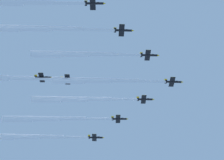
{
  "coord_description": "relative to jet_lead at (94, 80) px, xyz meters",
  "views": [
    {
      "loc": [
        -146.42,
        25.93,
        10.57
      ],
      "look_at": [
        0.0,
        0.0,
        184.92
      ],
      "focal_mm": 68.46,
      "sensor_mm": 36.0,
      "label": 1
    }
  ],
  "objects": [
    {
      "name": "jet_port_inner",
      "position": [
        18.26,
        10.66,
        2.64
      ],
      "size": [
        17.34,
        69.09,
        4.18
      ],
      "color": "black"
    },
    {
      "name": "jet_port_mid",
      "position": [
        36.44,
        25.04,
        2.21
      ],
      "size": [
        18.2,
        73.59,
        4.05
      ],
      "color": "black"
    },
    {
      "name": "jet_starboard_outer",
      "position": [
        -38.94,
        48.05,
        0.79
      ],
      "size": [
        17.45,
        69.0,
        4.18
      ],
      "color": "black"
    },
    {
      "name": "jet_port_outer",
      "position": [
        53.2,
        35.17,
        1.38
      ],
      "size": [
        16.94,
        71.56,
        4.12
      ],
      "color": "black"
    },
    {
      "name": "jet_lead",
      "position": [
        0.0,
        0.0,
        0.0
      ],
      "size": [
        16.32,
        70.26,
        4.15
      ],
      "color": "black"
    },
    {
      "name": "jet_starboard_inner",
      "position": [
        -13.42,
        13.83,
        2.72
      ],
      "size": [
        16.03,
        66.48,
        4.17
      ],
      "color": "black"
    },
    {
      "name": "jet_starboard_mid",
      "position": [
        -26.2,
        35.11,
        2.01
      ],
      "size": [
        16.71,
        74.11,
        4.11
      ],
      "color": "black"
    }
  ]
}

